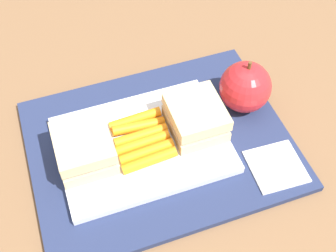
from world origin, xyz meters
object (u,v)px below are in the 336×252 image
Objects in this scene: carrot_sticks_bundle at (142,139)px; food_tray at (143,145)px; sandwich_half_left at (84,148)px; sandwich_half_right at (196,117)px; apple at (245,87)px; paper_napkin at (276,166)px.

food_tray is at bearing -147.95° from carrot_sticks_bundle.
sandwich_half_left reaches higher than food_tray.
sandwich_half_left is (-0.08, 0.00, 0.03)m from food_tray.
apple is at bearing 16.59° from sandwich_half_right.
sandwich_half_right is (0.08, 0.00, 0.03)m from food_tray.
paper_napkin is (0.08, -0.09, -0.03)m from sandwich_half_right.
carrot_sticks_bundle reaches higher than paper_napkin.
apple reaches higher than food_tray.
carrot_sticks_bundle is at bearing 179.89° from sandwich_half_right.
carrot_sticks_bundle is (-0.08, 0.00, -0.02)m from sandwich_half_right.
food_tray is 0.08m from sandwich_half_right.
food_tray is 0.17m from apple.
sandwich_half_left is at bearing 180.00° from food_tray.
sandwich_half_right is 0.08m from carrot_sticks_bundle.
sandwich_half_right is 0.93× the size of apple.
apple reaches higher than sandwich_half_left.
sandwich_half_left is at bearing -173.93° from apple.
apple is 1.23× the size of paper_napkin.
food_tray is 2.88× the size of sandwich_half_right.
sandwich_half_left is at bearing 180.00° from sandwich_half_right.
carrot_sticks_bundle is (0.08, 0.00, -0.02)m from sandwich_half_left.
food_tray is at bearing 0.00° from sandwich_half_left.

